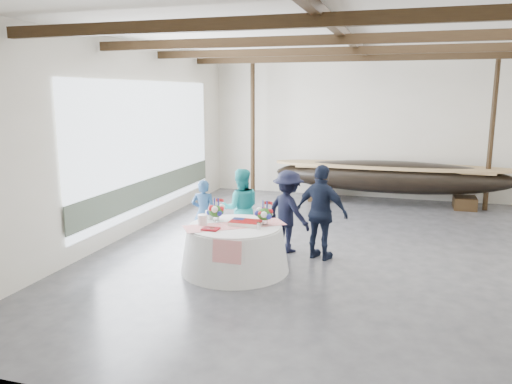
% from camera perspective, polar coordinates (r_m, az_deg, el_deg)
% --- Properties ---
extents(floor, '(10.00, 12.00, 0.01)m').
position_cam_1_polar(floor, '(10.84, 9.63, -6.72)').
color(floor, '#3D3D42').
rests_on(floor, ground).
extents(wall_back, '(10.00, 0.02, 4.50)m').
position_cam_1_polar(wall_back, '(16.33, 12.55, 7.26)').
color(wall_back, silver).
rests_on(wall_back, ground).
extents(wall_front, '(10.00, 0.02, 4.50)m').
position_cam_1_polar(wall_front, '(4.54, 1.03, -2.38)').
color(wall_front, silver).
rests_on(wall_front, ground).
extents(wall_left, '(0.02, 12.00, 4.50)m').
position_cam_1_polar(wall_left, '(12.02, -14.47, 5.82)').
color(wall_left, silver).
rests_on(wall_left, ground).
extents(ceiling, '(10.00, 12.00, 0.01)m').
position_cam_1_polar(ceiling, '(10.39, 10.48, 17.62)').
color(ceiling, white).
rests_on(ceiling, wall_back).
extents(pavilion_structure, '(9.80, 11.76, 4.50)m').
position_cam_1_polar(pavilion_structure, '(11.19, 10.89, 14.58)').
color(pavilion_structure, black).
rests_on(pavilion_structure, ground).
extents(open_bay, '(0.03, 7.00, 3.20)m').
position_cam_1_polar(open_bay, '(12.90, -11.90, 4.39)').
color(open_bay, silver).
rests_on(open_bay, ground).
extents(longboat_display, '(7.06, 1.41, 1.32)m').
position_cam_1_polar(longboat_display, '(15.50, 15.13, 1.71)').
color(longboat_display, black).
rests_on(longboat_display, ground).
extents(banquet_table, '(2.05, 2.05, 0.88)m').
position_cam_1_polar(banquet_table, '(9.50, -2.43, -6.39)').
color(banquet_table, silver).
rests_on(banquet_table, ground).
extents(tabletop_items, '(1.87, 1.53, 0.40)m').
position_cam_1_polar(tabletop_items, '(9.48, -2.25, -2.75)').
color(tabletop_items, red).
rests_on(tabletop_items, banquet_table).
extents(guest_woman_blue, '(0.59, 0.43, 1.48)m').
position_cam_1_polar(guest_woman_blue, '(10.94, -5.99, -2.42)').
color(guest_woman_blue, navy).
rests_on(guest_woman_blue, ground).
extents(guest_woman_teal, '(1.03, 0.92, 1.73)m').
position_cam_1_polar(guest_woman_teal, '(10.79, -1.76, -1.88)').
color(guest_woman_teal, teal).
rests_on(guest_woman_teal, ground).
extents(guest_man_left, '(1.29, 1.15, 1.74)m').
position_cam_1_polar(guest_man_left, '(10.52, 3.69, -2.22)').
color(guest_man_left, black).
rests_on(guest_man_left, ground).
extents(guest_man_right, '(1.22, 0.81, 1.93)m').
position_cam_1_polar(guest_man_right, '(10.08, 7.50, -2.34)').
color(guest_man_right, black).
rests_on(guest_man_right, ground).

